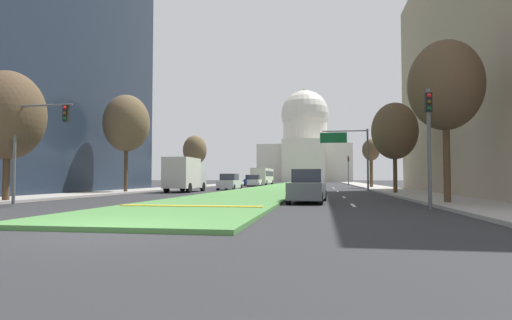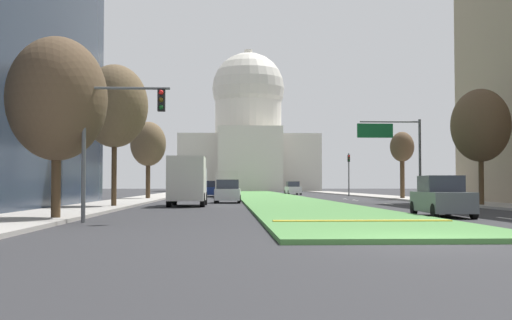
# 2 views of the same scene
# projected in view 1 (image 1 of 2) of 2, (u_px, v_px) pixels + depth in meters

# --- Properties ---
(ground_plane) EXTENTS (280.96, 280.96, 0.00)m
(ground_plane) POSITION_uv_depth(u_px,v_px,m) (291.00, 185.00, 73.09)
(ground_plane) COLOR #2B2B2D
(grass_median) EXTENTS (6.95, 114.94, 0.14)m
(grass_median) POSITION_uv_depth(u_px,v_px,m) (288.00, 186.00, 66.80)
(grass_median) COLOR #4C8442
(grass_median) RESTS_ON ground_plane
(median_curb_nose) EXTENTS (6.26, 0.50, 0.04)m
(median_curb_nose) POSITION_uv_depth(u_px,v_px,m) (191.00, 206.00, 17.37)
(median_curb_nose) COLOR gold
(median_curb_nose) RESTS_ON grass_median
(lane_dashes_right) EXTENTS (0.16, 39.71, 0.01)m
(lane_dashes_right) POSITION_uv_depth(u_px,v_px,m) (338.00, 192.00, 39.57)
(lane_dashes_right) COLOR silver
(lane_dashes_right) RESTS_ON ground_plane
(sidewalk_left) EXTENTS (4.00, 114.94, 0.15)m
(sidewalk_left) POSITION_uv_depth(u_px,v_px,m) (202.00, 186.00, 62.50)
(sidewalk_left) COLOR #9E9991
(sidewalk_left) RESTS_ON ground_plane
(sidewalk_right) EXTENTS (4.00, 114.94, 0.15)m
(sidewalk_right) POSITION_uv_depth(u_px,v_px,m) (372.00, 187.00, 58.50)
(sidewalk_right) COLOR #9E9991
(sidewalk_right) RESTS_ON ground_plane
(capitol_building) EXTENTS (29.85, 22.68, 31.27)m
(capitol_building) POSITION_uv_depth(u_px,v_px,m) (305.00, 144.00, 136.01)
(capitol_building) COLOR beige
(capitol_building) RESTS_ON ground_plane
(traffic_light_near_left) EXTENTS (3.34, 0.35, 5.20)m
(traffic_light_near_left) POSITION_uv_depth(u_px,v_px,m) (30.00, 130.00, 20.89)
(traffic_light_near_left) COLOR #515456
(traffic_light_near_left) RESTS_ON ground_plane
(traffic_light_near_right) EXTENTS (0.28, 0.35, 5.20)m
(traffic_light_near_right) POSITION_uv_depth(u_px,v_px,m) (429.00, 132.00, 17.55)
(traffic_light_near_right) COLOR #515456
(traffic_light_near_right) RESTS_ON ground_plane
(traffic_light_far_right) EXTENTS (0.28, 0.35, 5.20)m
(traffic_light_far_right) POSITION_uv_depth(u_px,v_px,m) (348.00, 166.00, 70.83)
(traffic_light_far_right) COLOR #515456
(traffic_light_far_right) RESTS_ON ground_plane
(overhead_guide_sign) EXTENTS (5.02, 0.20, 6.50)m
(overhead_guide_sign) POSITION_uv_depth(u_px,v_px,m) (350.00, 147.00, 43.07)
(overhead_guide_sign) COLOR #515456
(overhead_guide_sign) RESTS_ON ground_plane
(street_tree_left_near) EXTENTS (3.87, 3.87, 7.19)m
(street_tree_left_near) POSITION_uv_depth(u_px,v_px,m) (8.00, 115.00, 22.23)
(street_tree_left_near) COLOR #4C3823
(street_tree_left_near) RESTS_ON ground_plane
(street_tree_right_near) EXTENTS (3.61, 3.61, 8.24)m
(street_tree_right_near) POSITION_uv_depth(u_px,v_px,m) (445.00, 86.00, 20.41)
(street_tree_right_near) COLOR #4C3823
(street_tree_right_near) RESTS_ON ground_plane
(street_tree_left_mid) EXTENTS (4.02, 4.02, 8.69)m
(street_tree_left_mid) POSITION_uv_depth(u_px,v_px,m) (126.00, 123.00, 36.12)
(street_tree_left_mid) COLOR #4C3823
(street_tree_left_mid) RESTS_ON ground_plane
(street_tree_right_mid) EXTENTS (3.74, 3.74, 7.54)m
(street_tree_right_mid) POSITION_uv_depth(u_px,v_px,m) (395.00, 131.00, 33.59)
(street_tree_right_mid) COLOR #4C3823
(street_tree_right_mid) RESTS_ON ground_plane
(street_tree_left_far) EXTENTS (3.31, 3.31, 7.29)m
(street_tree_left_far) POSITION_uv_depth(u_px,v_px,m) (195.00, 150.00, 57.30)
(street_tree_left_far) COLOR #4C3823
(street_tree_left_far) RESTS_ON ground_plane
(street_tree_right_far) EXTENTS (2.28, 2.28, 6.43)m
(street_tree_right_far) POSITION_uv_depth(u_px,v_px,m) (371.00, 151.00, 53.45)
(street_tree_right_far) COLOR #4C3823
(street_tree_right_far) RESTS_ON ground_plane
(sedan_lead_stopped) EXTENTS (2.08, 4.72, 1.82)m
(sedan_lead_stopped) POSITION_uv_depth(u_px,v_px,m) (308.00, 187.00, 22.33)
(sedan_lead_stopped) COLOR #4C5156
(sedan_lead_stopped) RESTS_ON ground_plane
(sedan_midblock) EXTENTS (2.10, 4.35, 1.80)m
(sedan_midblock) POSITION_uv_depth(u_px,v_px,m) (230.00, 182.00, 45.55)
(sedan_midblock) COLOR #BCBCC1
(sedan_midblock) RESTS_ON ground_plane
(sedan_distant) EXTENTS (2.06, 4.74, 1.77)m
(sedan_distant) POSITION_uv_depth(u_px,v_px,m) (254.00, 181.00, 63.12)
(sedan_distant) COLOR silver
(sedan_distant) RESTS_ON ground_plane
(sedan_far_horizon) EXTENTS (1.87, 4.63, 1.85)m
(sedan_far_horizon) POSITION_uv_depth(u_px,v_px,m) (251.00, 180.00, 72.34)
(sedan_far_horizon) COLOR navy
(sedan_far_horizon) RESTS_ON ground_plane
(sedan_very_far) EXTENTS (2.08, 4.20, 1.85)m
(sedan_very_far) POSITION_uv_depth(u_px,v_px,m) (317.00, 180.00, 83.94)
(sedan_very_far) COLOR silver
(sedan_very_far) RESTS_ON ground_plane
(box_truck_delivery) EXTENTS (2.40, 6.40, 3.20)m
(box_truck_delivery) POSITION_uv_depth(u_px,v_px,m) (185.00, 174.00, 38.72)
(box_truck_delivery) COLOR #BCBCC1
(box_truck_delivery) RESTS_ON ground_plane
(city_bus) EXTENTS (2.62, 11.00, 2.95)m
(city_bus) POSITION_uv_depth(u_px,v_px,m) (263.00, 175.00, 71.72)
(city_bus) COLOR beige
(city_bus) RESTS_ON ground_plane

